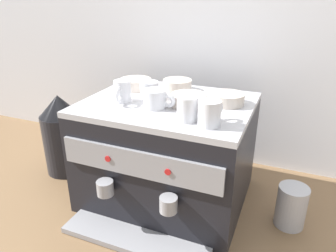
% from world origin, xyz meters
% --- Properties ---
extents(ground_plane, '(4.00, 4.00, 0.00)m').
position_xyz_m(ground_plane, '(0.00, 0.00, 0.00)').
color(ground_plane, brown).
extents(tiled_backsplash_wall, '(2.80, 0.03, 1.09)m').
position_xyz_m(tiled_backsplash_wall, '(0.00, 0.41, 0.54)').
color(tiled_backsplash_wall, silver).
rests_on(tiled_backsplash_wall, ground_plane).
extents(espresso_machine, '(0.60, 0.59, 0.40)m').
position_xyz_m(espresso_machine, '(0.00, -0.00, 0.20)').
color(espresso_machine, black).
rests_on(espresso_machine, ground_plane).
extents(ceramic_cup_0, '(0.07, 0.11, 0.08)m').
position_xyz_m(ceramic_cup_0, '(0.20, -0.15, 0.44)').
color(ceramic_cup_0, white).
rests_on(ceramic_cup_0, espresso_machine).
extents(ceramic_cup_1, '(0.06, 0.10, 0.08)m').
position_xyz_m(ceramic_cup_1, '(0.12, -0.14, 0.44)').
color(ceramic_cup_1, white).
rests_on(ceramic_cup_1, espresso_machine).
extents(ceramic_cup_2, '(0.10, 0.07, 0.06)m').
position_xyz_m(ceramic_cup_2, '(-0.08, 0.02, 0.43)').
color(ceramic_cup_2, white).
rests_on(ceramic_cup_2, espresso_machine).
extents(ceramic_cup_3, '(0.06, 0.10, 0.08)m').
position_xyz_m(ceramic_cup_3, '(-0.15, -0.06, 0.44)').
color(ceramic_cup_3, white).
rests_on(ceramic_cup_3, espresso_machine).
extents(ceramic_cup_4, '(0.12, 0.08, 0.06)m').
position_xyz_m(ceramic_cup_4, '(-0.01, -0.07, 0.43)').
color(ceramic_cup_4, white).
rests_on(ceramic_cup_4, espresso_machine).
extents(ceramic_bowl_0, '(0.13, 0.13, 0.04)m').
position_xyz_m(ceramic_bowl_0, '(-0.19, 0.10, 0.42)').
color(ceramic_bowl_0, beige).
rests_on(ceramic_bowl_0, espresso_machine).
extents(ceramic_bowl_1, '(0.12, 0.12, 0.04)m').
position_xyz_m(ceramic_bowl_1, '(0.20, 0.06, 0.42)').
color(ceramic_bowl_1, beige).
rests_on(ceramic_bowl_1, espresso_machine).
extents(ceramic_bowl_2, '(0.11, 0.11, 0.04)m').
position_xyz_m(ceramic_bowl_2, '(-0.02, 0.14, 0.42)').
color(ceramic_bowl_2, beige).
rests_on(ceramic_bowl_2, espresso_machine).
extents(ceramic_bowl_3, '(0.12, 0.12, 0.04)m').
position_xyz_m(ceramic_bowl_3, '(0.08, -0.01, 0.42)').
color(ceramic_bowl_3, beige).
rests_on(ceramic_bowl_3, espresso_machine).
extents(coffee_grinder, '(0.17, 0.17, 0.36)m').
position_xyz_m(coffee_grinder, '(-0.51, -0.00, 0.18)').
color(coffee_grinder, black).
rests_on(coffee_grinder, ground_plane).
extents(milk_pitcher, '(0.10, 0.10, 0.15)m').
position_xyz_m(milk_pitcher, '(0.47, 0.00, 0.08)').
color(milk_pitcher, '#B7B7BC').
rests_on(milk_pitcher, ground_plane).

